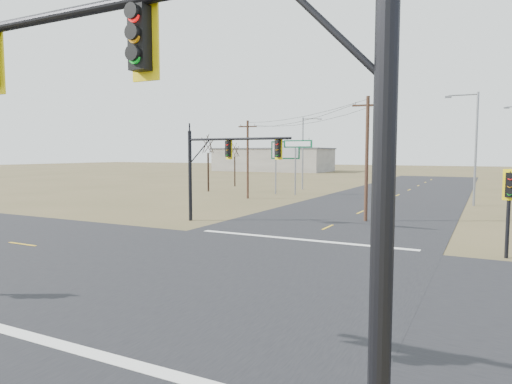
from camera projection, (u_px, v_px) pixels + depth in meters
ground at (229, 273)px, 17.41m from camera, size 320.00×320.00×0.00m
road_ew at (229, 273)px, 17.40m from camera, size 160.00×14.00×0.02m
road_ns at (229, 273)px, 17.40m from camera, size 14.00×160.00×0.02m
stop_bar_near at (67, 347)px, 10.75m from camera, size 12.00×0.40×0.01m
stop_bar_far at (301, 239)px, 24.05m from camera, size 12.00×0.40×0.01m
mast_arm_near at (163, 92)px, 7.40m from camera, size 11.15×0.41×7.70m
mast_arm_far at (232, 156)px, 29.15m from camera, size 8.82×0.53×6.07m
pedestal_signal_ne at (509, 192)px, 19.56m from camera, size 0.61×0.52×3.92m
utility_pole_near at (367, 156)px, 30.28m from camera, size 2.03×0.38×8.32m
utility_pole_far at (248, 158)px, 45.62m from camera, size 1.90×0.46×7.80m
highway_sign at (285, 157)px, 49.88m from camera, size 2.98×1.11×5.87m
streetlight_a at (473, 142)px, 39.26m from camera, size 2.73×0.32×9.78m
streetlight_c at (304, 149)px, 56.87m from camera, size 2.52×0.38×8.99m
bare_tree_a at (208, 143)px, 53.90m from camera, size 3.00×3.00×7.21m
bare_tree_b at (235, 150)px, 62.21m from camera, size 3.24×3.24×6.27m
warehouse_left at (273, 160)px, 115.15m from camera, size 28.00×14.00×5.50m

